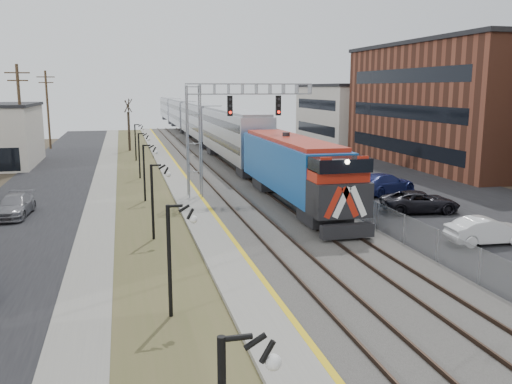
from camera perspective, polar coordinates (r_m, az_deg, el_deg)
name	(u,v)px	position (r m, az deg, el deg)	size (l,w,h in m)	color
street_west	(45,188)	(45.88, -21.36, 0.35)	(7.00, 120.00, 0.04)	black
sidewalk	(104,186)	(45.49, -15.74, 0.63)	(2.00, 120.00, 0.08)	gray
grass_median	(141,184)	(45.48, -11.96, 0.79)	(4.00, 120.00, 0.06)	#4D4F2A
platform	(178,182)	(45.66, -8.21, 1.07)	(2.00, 120.00, 0.24)	gray
ballast_bed	(237,180)	(46.41, -2.05, 1.31)	(8.00, 120.00, 0.20)	#595651
parking_lot	(366,175)	(50.23, 11.47, 1.74)	(16.00, 120.00, 0.04)	black
platform_edge	(189,180)	(45.73, -7.11, 1.27)	(0.24, 120.00, 0.01)	gold
track_near	(214,179)	(46.01, -4.49, 1.42)	(1.58, 120.00, 0.15)	#2D2119
track_far	(254,177)	(46.70, -0.25, 1.60)	(1.58, 120.00, 0.15)	#2D2119
train	(197,121)	(81.43, -6.25, 7.40)	(3.00, 108.65, 5.33)	#124D99
signal_gantry	(218,120)	(38.42, -4.03, 7.53)	(9.00, 1.07, 8.15)	gray
lampposts	(152,202)	(28.71, -10.88, -1.01)	(0.14, 62.14, 4.00)	black
fence	(284,170)	(47.32, 2.93, 2.35)	(0.04, 120.00, 1.60)	gray
bare_trees	(34,150)	(49.51, -22.35, 4.14)	(12.30, 42.30, 5.95)	#382D23
car_lot_b	(487,231)	(29.87, 23.15, -3.84)	(1.44, 4.12, 1.36)	white
car_lot_c	(420,202)	(35.92, 16.90, -1.05)	(2.26, 4.90, 1.36)	black
car_lot_d	(384,184)	(41.51, 13.36, 0.82)	(2.16, 5.31, 1.54)	navy
car_lot_e	(323,172)	(46.60, 7.03, 2.10)	(1.80, 4.48, 1.53)	slate
car_street_b	(14,206)	(36.49, -24.09, -1.38)	(1.86, 4.57, 1.33)	slate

